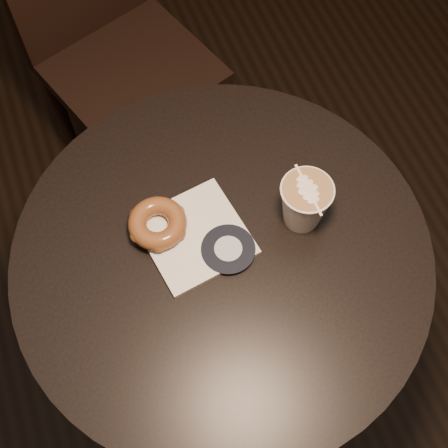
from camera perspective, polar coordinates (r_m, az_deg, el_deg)
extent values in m
plane|color=black|center=(1.74, -0.12, -12.76)|extent=(4.50, 4.50, 0.00)
cylinder|color=black|center=(1.04, -0.19, -2.88)|extent=(0.70, 0.70, 0.03)
cylinder|color=black|center=(1.38, -0.14, -9.03)|extent=(0.07, 0.07, 0.70)
cylinder|color=black|center=(1.73, -0.12, -12.68)|extent=(0.44, 0.44, 0.02)
cube|color=black|center=(1.68, -8.58, 13.70)|extent=(0.49, 0.49, 0.04)
cylinder|color=black|center=(1.72, -8.81, 3.20)|extent=(0.03, 0.03, 0.43)
cylinder|color=black|center=(1.82, -0.46, 8.93)|extent=(0.03, 0.03, 0.43)
cylinder|color=black|center=(1.90, -14.59, 9.65)|extent=(0.03, 0.03, 0.43)
cylinder|color=black|center=(1.98, -6.67, 14.72)|extent=(0.03, 0.03, 0.43)
cube|color=white|center=(1.04, -2.66, -1.08)|extent=(0.18, 0.18, 0.01)
torus|color=brown|center=(1.03, -6.10, 0.06)|extent=(0.10, 0.10, 0.03)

